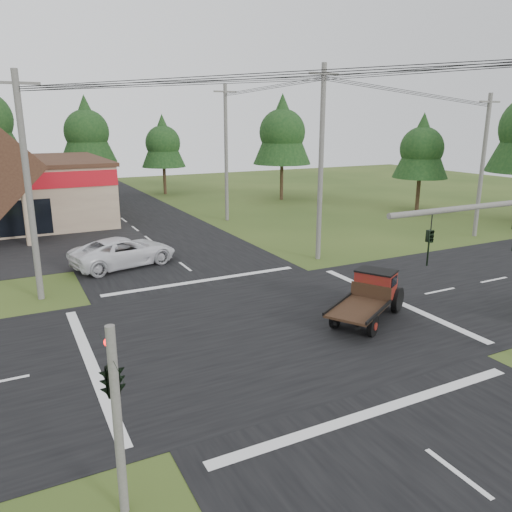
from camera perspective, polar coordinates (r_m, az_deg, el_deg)
ground at (r=20.97m, az=1.03°, el=-8.17°), size 120.00×120.00×0.00m
road_ns at (r=20.96m, az=1.03°, el=-8.15°), size 12.00×120.00×0.02m
road_ew at (r=20.96m, az=1.03°, el=-8.14°), size 120.00×12.00×0.02m
traffic_signal_corner at (r=10.89m, az=-16.23°, el=-11.58°), size 0.53×2.48×4.40m
utility_pole_nw at (r=25.16m, az=-24.59°, el=7.15°), size 2.00×0.30×10.50m
utility_pole_ne at (r=30.35m, az=7.44°, el=10.49°), size 2.00×0.30×11.50m
utility_pole_far at (r=39.98m, az=24.46°, el=9.45°), size 2.00×0.30×10.20m
utility_pole_n at (r=42.62m, az=-3.43°, el=11.71°), size 2.00×0.30×11.20m
tree_row_d at (r=59.67m, az=-18.82°, el=13.52°), size 6.16×6.16×11.11m
tree_row_e at (r=59.52m, az=-10.60°, el=12.75°), size 5.04×5.04×9.09m
tree_side_ne at (r=54.22m, az=3.02°, el=14.19°), size 6.16×6.16×11.11m
tree_side_e_near at (r=49.58m, az=18.44°, el=11.81°), size 5.04×5.04×9.09m
antique_flatbed_truck at (r=21.81m, az=12.57°, el=-4.72°), size 5.17×4.10×2.05m
white_pickup at (r=30.41m, az=-14.87°, el=0.47°), size 6.62×4.17×1.71m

